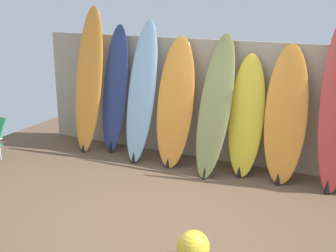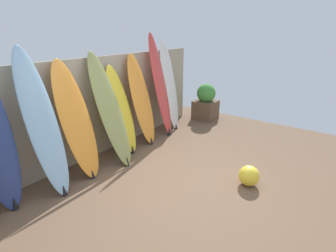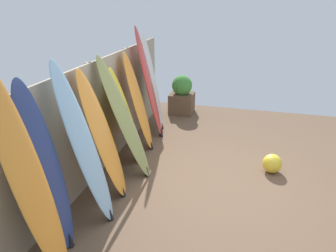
# 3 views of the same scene
# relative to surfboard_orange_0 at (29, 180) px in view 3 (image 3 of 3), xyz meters

# --- Properties ---
(ground) EXTENTS (7.68, 7.68, 0.00)m
(ground) POSITION_rel_surfboard_orange_0_xyz_m (2.07, -1.61, -1.12)
(ground) COLOR brown
(fence_back) EXTENTS (6.08, 0.11, 1.80)m
(fence_back) POSITION_rel_surfboard_orange_0_xyz_m (2.07, 0.40, -0.22)
(fence_back) COLOR tan
(fence_back) RESTS_ON ground
(surfboard_orange_0) EXTENTS (0.50, 0.60, 2.26)m
(surfboard_orange_0) POSITION_rel_surfboard_orange_0_xyz_m (0.00, 0.00, 0.00)
(surfboard_orange_0) COLOR orange
(surfboard_orange_0) RESTS_ON ground
(surfboard_navy_1) EXTENTS (0.49, 0.47, 1.98)m
(surfboard_navy_1) POSITION_rel_surfboard_orange_0_xyz_m (0.40, 0.12, -0.15)
(surfboard_navy_1) COLOR navy
(surfboard_navy_1) RESTS_ON ground
(surfboard_skyblue_2) EXTENTS (0.45, 0.66, 2.07)m
(surfboard_skyblue_2) POSITION_rel_surfboard_orange_0_xyz_m (0.97, -0.04, -0.10)
(surfboard_skyblue_2) COLOR #8CB7D6
(surfboard_skyblue_2) RESTS_ON ground
(surfboard_orange_3) EXTENTS (0.60, 0.64, 1.85)m
(surfboard_orange_3) POSITION_rel_surfboard_orange_0_xyz_m (1.51, -0.02, -0.21)
(surfboard_orange_3) COLOR orange
(surfboard_orange_3) RESTS_ON ground
(surfboard_olive_4) EXTENTS (0.46, 0.82, 1.92)m
(surfboard_olive_4) POSITION_rel_surfboard_orange_0_xyz_m (2.14, -0.08, -0.18)
(surfboard_olive_4) COLOR olive
(surfboard_olive_4) RESTS_ON ground
(surfboard_yellow_5) EXTENTS (0.53, 0.58, 1.66)m
(surfboard_yellow_5) POSITION_rel_surfboard_orange_0_xyz_m (2.54, 0.07, -0.30)
(surfboard_yellow_5) COLOR yellow
(surfboard_yellow_5) RESTS_ON ground
(surfboard_orange_6) EXTENTS (0.61, 0.59, 1.82)m
(surfboard_orange_6) POSITION_rel_surfboard_orange_0_xyz_m (3.08, 0.04, -0.22)
(surfboard_orange_6) COLOR orange
(surfboard_orange_6) RESTS_ON ground
(surfboard_red_7) EXTENTS (0.48, 0.61, 2.20)m
(surfboard_red_7) POSITION_rel_surfboard_orange_0_xyz_m (3.70, 0.04, -0.03)
(surfboard_red_7) COLOR #D13D38
(surfboard_red_7) RESTS_ON ground
(surfboard_white_8) EXTENTS (0.53, 0.48, 2.03)m
(surfboard_white_8) POSITION_rel_surfboard_orange_0_xyz_m (4.13, 0.11, -0.12)
(surfboard_white_8) COLOR white
(surfboard_white_8) RESTS_ON ground
(planter_box) EXTENTS (0.54, 0.56, 0.93)m
(planter_box) POSITION_rel_surfboard_orange_0_xyz_m (5.24, -0.27, -0.68)
(planter_box) COLOR brown
(planter_box) RESTS_ON ground
(beach_ball) EXTENTS (0.31, 0.31, 0.31)m
(beach_ball) POSITION_rel_surfboard_orange_0_xyz_m (2.80, -2.35, -0.96)
(beach_ball) COLOR yellow
(beach_ball) RESTS_ON ground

